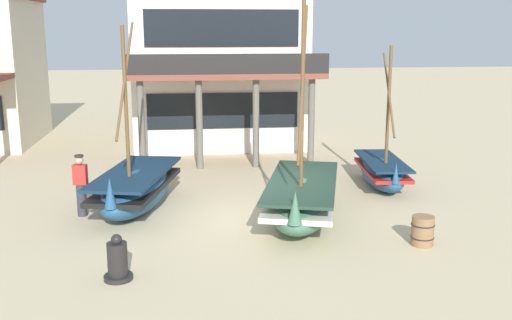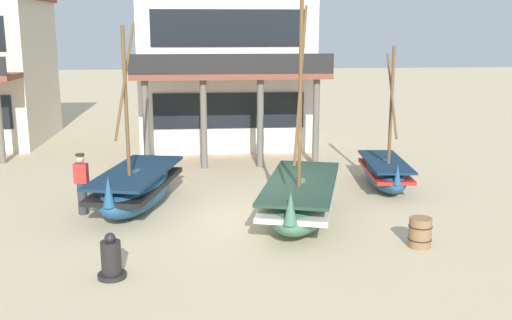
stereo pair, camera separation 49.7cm
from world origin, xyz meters
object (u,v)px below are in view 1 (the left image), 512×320
Objects in this scene: fishing_boat_centre_large at (302,198)px; fishing_boat_near_left at (136,189)px; wooden_barrel at (423,231)px; harbor_building_main at (218,29)px; fisherman_by_hull at (81,186)px; fishing_boat_far_right at (382,171)px; capstan_winch at (118,262)px.

fishing_boat_near_left is at bearing 161.34° from fishing_boat_centre_large.
harbor_building_main is (-3.91, 13.45, 4.61)m from wooden_barrel.
fisherman_by_hull is at bearing -166.64° from fishing_boat_near_left.
harbor_building_main is (-4.68, 8.28, 4.45)m from fishing_boat_far_right.
fishing_boat_near_left is 1.48m from fisherman_by_hull.
fishing_boat_centre_large reaches higher than fisherman_by_hull.
capstan_winch is 0.10× the size of harbor_building_main.
fisherman_by_hull is (-1.42, -0.34, 0.21)m from fishing_boat_near_left.
fishing_boat_centre_large is 6.00× the size of capstan_winch.
fishing_boat_far_right is 5.22m from wooden_barrel.
fishing_boat_far_right is 0.45× the size of harbor_building_main.
fishing_boat_near_left is 3.05× the size of fisherman_by_hull.
fisherman_by_hull is 11.82m from harbor_building_main.
harbor_building_main reaches higher than capstan_winch.
harbor_building_main is at bearing 97.38° from fishing_boat_centre_large.
capstan_winch is at bearing -101.51° from harbor_building_main.
fishing_boat_near_left is 1.15× the size of fishing_boat_far_right.
fishing_boat_far_right is 4.63× the size of capstan_winch.
fishing_boat_far_right reaches higher than capstan_winch.
fishing_boat_near_left is 0.52× the size of harbor_building_main.
fisherman_by_hull is 0.17× the size of harbor_building_main.
fishing_boat_far_right reaches higher than wooden_barrel.
capstan_winch is at bearing -170.64° from wooden_barrel.
fishing_boat_centre_large is 8.29× the size of wooden_barrel.
harbor_building_main reaches higher than fishing_boat_far_right.
fishing_boat_centre_large is at bearing -136.47° from fishing_boat_far_right.
harbor_building_main is at bearing 73.34° from fishing_boat_near_left.
fishing_boat_far_right is at bearing 39.49° from capstan_winch.
fishing_boat_near_left is at bearing 89.71° from capstan_winch.
harbor_building_main reaches higher than wooden_barrel.
fishing_boat_far_right is 9.91m from capstan_winch.
fishing_boat_centre_large is at bearing -11.18° from fisherman_by_hull.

